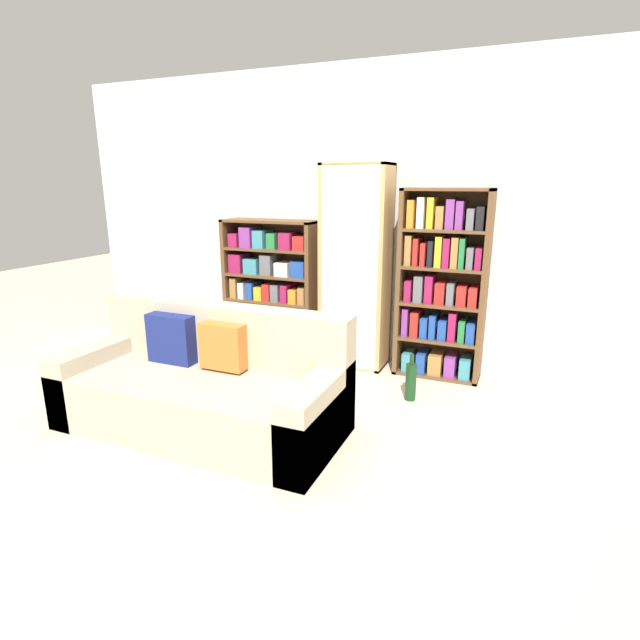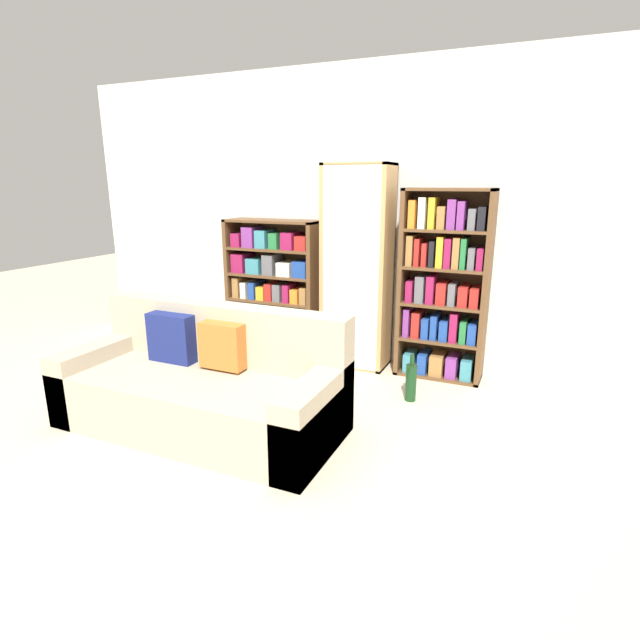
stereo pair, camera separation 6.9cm
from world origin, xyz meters
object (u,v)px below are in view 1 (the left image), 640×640
object	(u,v)px
couch	(204,388)
bookshelf_left	(271,290)
display_cabinet	(356,268)
bookshelf_right	(442,286)
wine_bottle	(411,381)

from	to	relation	value
couch	bookshelf_left	xyz separation A→B (m)	(-0.33, 1.64, 0.35)
bookshelf_left	display_cabinet	bearing A→B (deg)	-1.04
bookshelf_left	display_cabinet	size ratio (longest dim) A/B	0.72
bookshelf_right	couch	bearing A→B (deg)	-129.18
bookshelf_right	bookshelf_left	bearing A→B (deg)	-179.99
couch	bookshelf_right	distance (m)	2.17
display_cabinet	wine_bottle	xyz separation A→B (m)	(0.69, -0.62, -0.76)
display_cabinet	bookshelf_left	bearing A→B (deg)	178.96
wine_bottle	bookshelf_left	bearing A→B (deg)	158.03
couch	display_cabinet	bearing A→B (deg)	71.09
bookshelf_left	wine_bottle	distance (m)	1.77
couch	bookshelf_left	distance (m)	1.71
bookshelf_left	wine_bottle	bearing A→B (deg)	-21.97
couch	bookshelf_right	bearing A→B (deg)	50.82
bookshelf_left	display_cabinet	xyz separation A→B (m)	(0.89, -0.02, 0.28)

